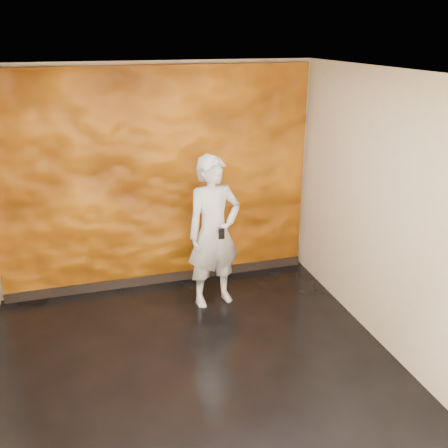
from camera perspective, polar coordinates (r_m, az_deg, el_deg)
room at (r=4.40m, az=-3.60°, el=-1.74°), size 4.02×4.02×2.81m
feature_wall at (r=6.23m, az=-7.66°, el=4.86°), size 3.90×0.06×2.75m
baseboard at (r=6.68m, az=-7.06°, el=-6.15°), size 3.90×0.04×0.12m
man at (r=5.83m, az=-1.16°, el=-0.95°), size 0.73×0.55×1.83m
phone at (r=5.56m, az=-0.28°, el=-1.12°), size 0.07×0.02×0.13m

